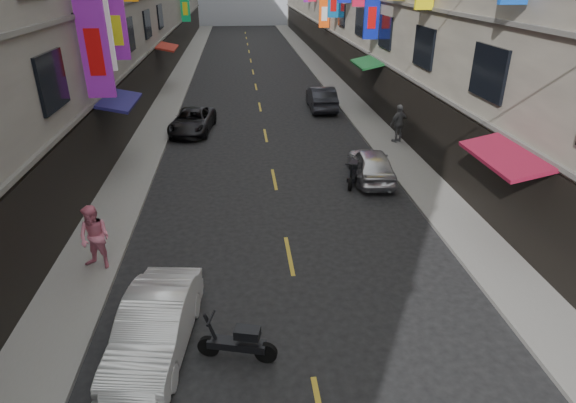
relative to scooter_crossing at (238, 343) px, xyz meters
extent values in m
cube|color=slate|center=(-4.43, 28.17, -0.38)|extent=(2.00, 90.00, 0.12)
cube|color=slate|center=(7.57, 28.17, -0.38)|extent=(2.00, 90.00, 0.12)
cube|color=black|center=(-5.38, 28.17, 1.06)|extent=(0.12, 85.50, 3.00)
cube|color=#66635E|center=(-5.37, 28.17, 2.76)|extent=(0.16, 90.00, 0.14)
cube|color=black|center=(8.52, 28.17, 1.06)|extent=(0.12, 85.50, 3.00)
cube|color=#66635E|center=(8.51, 28.17, 2.76)|extent=(0.16, 90.00, 0.14)
cube|color=#791A93|center=(-4.83, 10.35, 6.04)|extent=(1.00, 0.18, 5.86)
cylinder|color=black|center=(-4.88, 10.35, 6.04)|extent=(1.10, 0.08, 0.08)
cube|color=white|center=(-4.96, 12.24, 5.41)|extent=(0.74, 0.18, 3.32)
cylinder|color=black|center=(-5.01, 12.24, 5.41)|extent=(0.84, 0.08, 0.08)
cube|color=#801B96|center=(-4.89, 14.40, 6.05)|extent=(0.88, 0.18, 4.41)
cylinder|color=black|center=(-4.94, 14.40, 6.05)|extent=(0.98, 0.08, 0.08)
cube|color=#0D1B9C|center=(8.04, 20.54, 5.92)|extent=(0.87, 0.18, 4.19)
cylinder|color=black|center=(8.09, 20.54, 5.92)|extent=(0.97, 0.08, 0.08)
cube|color=#FF4F0E|center=(8.02, 36.23, 4.97)|extent=(0.91, 0.18, 4.08)
cylinder|color=black|center=(8.07, 36.23, 4.97)|extent=(1.01, 0.08, 0.08)
cube|color=maroon|center=(7.87, 4.17, 2.56)|extent=(1.39, 3.20, 0.41)
cube|color=navy|center=(-4.73, 12.17, 2.56)|extent=(1.39, 3.20, 0.41)
cube|color=#144C22|center=(7.87, 20.17, 2.56)|extent=(1.39, 3.20, 0.41)
cube|color=maroon|center=(-4.73, 28.17, 2.56)|extent=(1.39, 3.20, 0.41)
cube|color=gold|center=(1.57, 4.17, -0.44)|extent=(0.12, 2.20, 0.01)
cube|color=gold|center=(1.57, 10.17, -0.44)|extent=(0.12, 2.20, 0.01)
cube|color=gold|center=(1.57, 16.17, -0.44)|extent=(0.12, 2.20, 0.01)
cube|color=gold|center=(1.57, 22.17, -0.44)|extent=(0.12, 2.20, 0.01)
cube|color=gold|center=(1.57, 28.17, -0.44)|extent=(0.12, 2.20, 0.01)
cube|color=gold|center=(1.57, 34.17, -0.44)|extent=(0.12, 2.20, 0.01)
cube|color=gold|center=(1.57, 40.17, -0.44)|extent=(0.12, 2.20, 0.01)
cube|color=gold|center=(1.57, 46.17, -0.44)|extent=(0.12, 2.20, 0.01)
cube|color=gold|center=(1.57, 52.17, -0.44)|extent=(0.12, 2.20, 0.01)
cube|color=gold|center=(1.57, 58.17, -0.44)|extent=(0.12, 2.20, 0.01)
cube|color=gold|center=(1.57, 64.17, -0.44)|extent=(0.12, 2.20, 0.01)
cylinder|color=black|center=(-0.66, 0.17, -0.19)|extent=(0.51, 0.24, 0.50)
cylinder|color=black|center=(0.60, -0.16, -0.19)|extent=(0.51, 0.24, 0.50)
cube|color=black|center=(-0.03, 0.01, -0.04)|extent=(1.33, 0.62, 0.18)
cube|color=black|center=(0.21, -0.06, 0.31)|extent=(0.61, 0.45, 0.22)
cylinder|color=black|center=(-0.56, 0.15, 0.26)|extent=(0.36, 0.17, 0.88)
cylinder|color=black|center=(-0.56, 0.15, 0.61)|extent=(0.19, 0.50, 0.06)
cylinder|color=black|center=(4.47, 8.76, -0.19)|extent=(0.28, 0.51, 0.50)
cylinder|color=black|center=(4.90, 9.99, -0.19)|extent=(0.28, 0.51, 0.50)
cube|color=black|center=(4.69, 9.37, -0.04)|extent=(0.72, 1.33, 0.18)
cube|color=black|center=(4.77, 9.61, 0.31)|extent=(0.49, 0.63, 0.22)
cylinder|color=black|center=(4.50, 8.86, 0.26)|extent=(0.19, 0.36, 0.88)
cylinder|color=black|center=(4.50, 8.86, 0.61)|extent=(0.49, 0.23, 0.06)
imported|color=white|center=(-1.83, 0.46, 0.22)|extent=(1.89, 4.16, 1.32)
imported|color=black|center=(-2.27, 17.22, 0.16)|extent=(2.51, 4.53, 1.20)
imported|color=silver|center=(5.57, 9.84, 0.21)|extent=(1.79, 3.92, 1.30)
imported|color=#26272D|center=(5.38, 21.25, 0.27)|extent=(1.61, 4.36, 1.43)
imported|color=pink|center=(-3.94, 3.95, 0.64)|extent=(1.10, 0.93, 1.91)
imported|color=#5A5A5C|center=(8.06, 14.12, 0.62)|extent=(1.27, 1.03, 1.88)
camera|label=1|loc=(0.25, -8.25, 7.35)|focal=30.00mm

